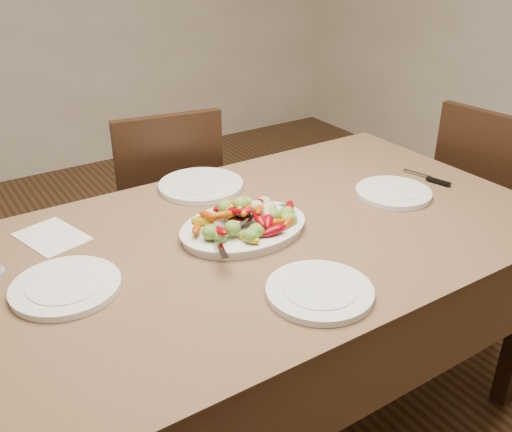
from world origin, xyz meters
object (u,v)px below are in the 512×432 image
Objects in this scene: chair_far at (163,209)px; serving_platter at (244,229)px; chair_right at (496,211)px; plate_near at (320,292)px; plate_right at (393,193)px; dining_table at (256,335)px; plate_left at (66,287)px; plate_far at (201,186)px.

chair_far reaches higher than serving_platter.
plate_near is (-1.30, -0.38, 0.29)m from chair_right.
dining_table is at bearing 177.39° from plate_right.
serving_platter is at bearing 83.60° from chair_right.
plate_left is at bearing 145.02° from plate_near.
plate_left is at bearing 83.80° from chair_right.
plate_right is (0.48, -0.87, 0.29)m from chair_far.
chair_right is at bearing 16.16° from plate_near.
plate_far is at bearing 67.48° from chair_right.
dining_table is 0.67m from plate_right.
dining_table is 1.27m from chair_right.
chair_far reaches higher than plate_right.
plate_left is at bearing -179.16° from serving_platter.
chair_right reaches higher than plate_near.
dining_table is 6.24× the size of plate_far.
serving_platter is 1.51× the size of plate_right.
plate_near reaches higher than dining_table.
serving_platter is at bearing 0.84° from plate_left.
plate_right is at bearing 87.92° from chair_right.
chair_far is 2.47× the size of serving_platter.
plate_far and plate_near have the same top height.
chair_far reaches higher than plate_near.
chair_far is 1.03m from plate_right.
chair_far is at bearing 49.38° from chair_right.
plate_near is (-0.04, -0.35, 0.39)m from dining_table.
chair_right is 2.47× the size of serving_platter.
chair_far is at bearing 85.16° from plate_near.
serving_platter is 1.31× the size of plate_far.
plate_right and plate_near have the same top height.
plate_far reaches higher than dining_table.
plate_right is (-0.72, -0.06, 0.29)m from chair_right.
plate_left is at bearing -147.79° from plate_far.
plate_right is at bearing 28.96° from plate_near.
dining_table is 6.69× the size of plate_left.
plate_left is 0.64m from plate_near.
chair_far is (0.06, 0.84, 0.10)m from dining_table.
plate_far is at bearing 32.21° from plate_left.
plate_right is at bearing -2.35° from plate_left.
serving_platter is at bearing 174.67° from plate_right.
chair_far is 1.23m from plate_near.
serving_platter is 0.37m from plate_near.
chair_right reaches higher than plate_left.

